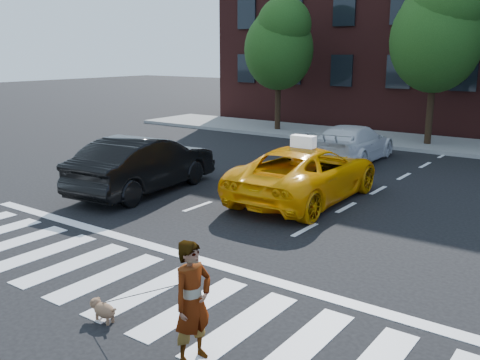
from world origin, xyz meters
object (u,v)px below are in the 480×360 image
Objects in this scene: black_sedan at (144,164)px; white_suv at (352,143)px; dog at (102,309)px; woman at (193,302)px; tree_mid at (438,29)px; tree_left at (279,41)px; taxi at (306,173)px.

white_suv is at bearing -118.54° from black_sedan.
dog is (5.06, -5.83, -0.62)m from black_sedan.
white_suv is at bearing 98.44° from dog.
white_suv is 13.85m from woman.
tree_mid is 18.70m from dog.
tree_left is 0.92× the size of tree_mid.
taxi is 1.08× the size of black_sedan.
white_suv is at bearing -79.81° from taxi.
white_suv is at bearing -105.51° from tree_mid.
white_suv is 8.32× the size of dog.
dog is at bearing -87.92° from tree_mid.
tree_mid is 12.50× the size of dog.
dog is (-1.81, -0.00, -0.64)m from woman.
woman is 2.92× the size of dog.
tree_left is 11.44× the size of dog.
woman is (6.87, -5.83, 0.02)m from black_sedan.
dog is at bearing 124.75° from black_sedan.
taxi is 1.12× the size of white_suv.
white_suv is at bearing 21.78° from woman.
tree_mid is (7.50, -0.00, 0.41)m from tree_left.
taxi is at bearing 96.24° from dog.
woman is at bearing 102.33° from white_suv.
taxi is 5.63m from white_suv.
white_suv is 13.48m from dog.
tree_left reaches higher than white_suv.
black_sedan reaches higher than white_suv.
dog is (0.86, -7.80, -0.55)m from taxi.
black_sedan is (-4.40, -12.27, -4.04)m from tree_mid.
white_suv is (3.08, 7.49, -0.12)m from black_sedan.
black_sedan is at bearing 64.13° from white_suv.
taxi is at bearing -54.66° from tree_left.
taxi is 3.20× the size of woman.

